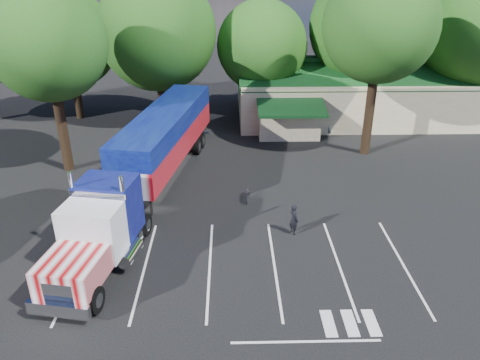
{
  "coord_description": "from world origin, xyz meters",
  "views": [
    {
      "loc": [
        1.05,
        -24.87,
        13.86
      ],
      "look_at": [
        1.63,
        -0.28,
        2.0
      ],
      "focal_mm": 35.0,
      "sensor_mm": 36.0,
      "label": 1
    }
  ],
  "objects_px": {
    "woman": "(294,219)",
    "silver_sedan": "(311,122)",
    "bicycle": "(248,194)",
    "semi_truck": "(152,153)"
  },
  "relations": [
    {
      "from": "woman",
      "to": "silver_sedan",
      "type": "height_order",
      "value": "woman"
    },
    {
      "from": "semi_truck",
      "to": "woman",
      "type": "relative_size",
      "value": 12.7
    },
    {
      "from": "woman",
      "to": "silver_sedan",
      "type": "bearing_deg",
      "value": -39.05
    },
    {
      "from": "semi_truck",
      "to": "silver_sedan",
      "type": "height_order",
      "value": "semi_truck"
    },
    {
      "from": "bicycle",
      "to": "silver_sedan",
      "type": "height_order",
      "value": "silver_sedan"
    },
    {
      "from": "bicycle",
      "to": "silver_sedan",
      "type": "xyz_separation_m",
      "value": [
        6.04,
        13.0,
        0.28
      ]
    },
    {
      "from": "silver_sedan",
      "to": "woman",
      "type": "bearing_deg",
      "value": -163.85
    },
    {
      "from": "silver_sedan",
      "to": "bicycle",
      "type": "bearing_deg",
      "value": -176.54
    },
    {
      "from": "semi_truck",
      "to": "woman",
      "type": "distance_m",
      "value": 9.99
    },
    {
      "from": "woman",
      "to": "silver_sedan",
      "type": "xyz_separation_m",
      "value": [
        3.67,
        16.95,
        -0.2
      ]
    }
  ]
}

